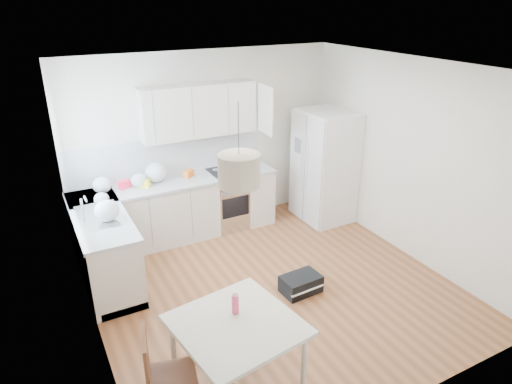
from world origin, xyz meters
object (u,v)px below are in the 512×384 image
refrigerator (325,166)px  gym_bag (301,284)px  dining_chair (173,376)px  dining_table (237,331)px

refrigerator → gym_bag: refrigerator is taller
dining_chair → gym_bag: size_ratio=1.95×
gym_bag → dining_table: bearing=-145.9°
dining_table → gym_bag: 1.82m
gym_bag → dining_chair: bearing=-155.4°
dining_table → gym_bag: dining_table is taller
dining_table → dining_chair: (-0.60, 0.01, -0.23)m
refrigerator → dining_table: bearing=-137.4°
refrigerator → dining_chair: (-3.44, -2.65, -0.42)m
dining_table → dining_chair: bearing=171.1°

